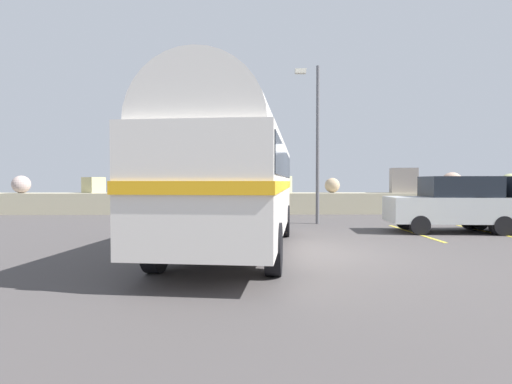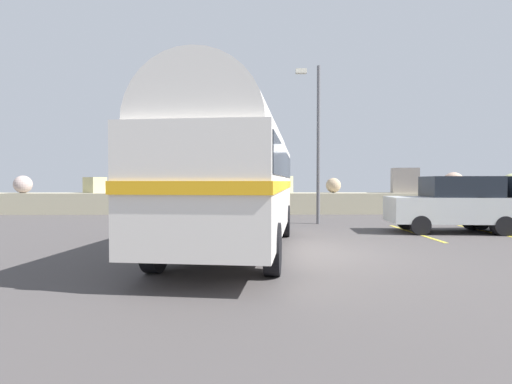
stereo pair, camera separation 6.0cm
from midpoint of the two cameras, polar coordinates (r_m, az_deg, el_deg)
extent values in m
cube|color=#474242|center=(9.95, 6.27, -8.39)|extent=(32.00, 26.00, 0.02)
cube|color=tan|center=(21.59, 2.28, -1.58)|extent=(31.36, 1.80, 1.10)
sphere|color=#AD9790|center=(24.31, -30.12, 0.93)|extent=(0.91, 0.91, 0.91)
cube|color=tan|center=(23.41, -21.89, 0.92)|extent=(1.18, 1.20, 0.83)
sphere|color=#B8B193|center=(22.57, -13.77, 1.30)|extent=(1.10, 1.10, 1.10)
sphere|color=tan|center=(21.74, -6.07, 0.91)|extent=(0.78, 0.78, 0.78)
cube|color=#9C9D78|center=(21.10, 3.53, 1.05)|extent=(1.13, 1.06, 0.89)
sphere|color=tan|center=(22.20, 10.57, 0.93)|extent=(0.80, 0.80, 0.80)
cube|color=#A89D93|center=(23.05, 19.91, 1.53)|extent=(1.51, 1.30, 1.32)
sphere|color=tan|center=(24.23, 25.72, 1.21)|extent=(1.10, 1.10, 1.10)
sphere|color=tan|center=(25.30, 32.04, 1.05)|extent=(1.03, 1.03, 1.03)
cube|color=gold|center=(14.38, 21.12, -5.36)|extent=(0.12, 4.40, 0.01)
cube|color=yellow|center=(15.55, 30.06, -4.95)|extent=(0.12, 4.40, 0.01)
cylinder|color=black|center=(12.83, -5.99, -3.95)|extent=(0.40, 0.99, 0.96)
cylinder|color=black|center=(12.55, 3.93, -4.07)|extent=(0.40, 0.99, 0.96)
cylinder|color=black|center=(7.86, -14.13, -7.48)|extent=(0.40, 0.99, 0.96)
cylinder|color=black|center=(7.39, 2.30, -8.00)|extent=(0.40, 0.99, 0.96)
cube|color=silver|center=(10.01, -2.99, 0.67)|extent=(3.44, 8.64, 2.10)
cylinder|color=silver|center=(10.05, -2.99, 6.67)|extent=(3.20, 8.28, 2.20)
cube|color=gold|center=(10.01, -2.99, 0.97)|extent=(3.50, 8.73, 0.20)
cube|color=black|center=(10.01, -2.99, 3.98)|extent=(3.44, 8.31, 0.64)
cube|color=silver|center=(14.27, -0.23, -2.56)|extent=(2.28, 0.45, 0.28)
cylinder|color=black|center=(13.85, 21.89, -4.35)|extent=(0.63, 0.25, 0.62)
cylinder|color=black|center=(15.31, 20.07, -3.78)|extent=(0.63, 0.25, 0.62)
cylinder|color=black|center=(14.86, 31.25, -4.07)|extent=(0.63, 0.25, 0.62)
cylinder|color=black|center=(16.22, 28.72, -3.59)|extent=(0.63, 0.25, 0.62)
cube|color=#B6BABA|center=(14.97, 25.59, -2.23)|extent=(4.22, 2.01, 0.84)
cube|color=black|center=(15.04, 26.50, 0.68)|extent=(2.31, 1.73, 0.68)
cylinder|color=black|center=(14.92, 30.87, -4.04)|extent=(0.63, 0.23, 0.62)
cylinder|color=black|center=(16.19, 27.74, -3.58)|extent=(0.63, 0.23, 0.62)
cylinder|color=#5B5B60|center=(16.43, 8.55, 6.48)|extent=(0.14, 0.14, 6.29)
cube|color=beige|center=(17.30, 6.14, 16.48)|extent=(0.44, 0.24, 0.18)
camera|label=1|loc=(0.03, -90.15, 0.00)|focal=28.52mm
camera|label=2|loc=(0.03, 89.85, 0.00)|focal=28.52mm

